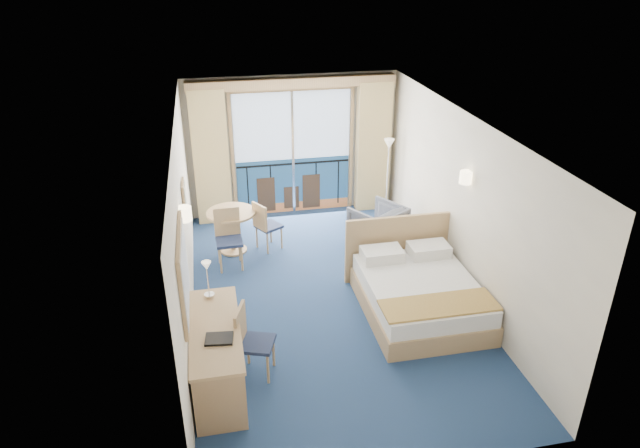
# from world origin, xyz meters

# --- Properties ---
(floor) EXTENTS (6.50, 6.50, 0.00)m
(floor) POSITION_xyz_m (0.00, 0.00, 0.00)
(floor) COLOR navy
(floor) RESTS_ON ground
(room_walls) EXTENTS (4.04, 6.54, 2.72)m
(room_walls) POSITION_xyz_m (0.00, 0.00, 1.78)
(room_walls) COLOR silver
(room_walls) RESTS_ON ground
(balcony_door) EXTENTS (2.36, 0.03, 2.52)m
(balcony_door) POSITION_xyz_m (-0.01, 3.22, 1.14)
(balcony_door) COLOR navy
(balcony_door) RESTS_ON room_walls
(curtain_left) EXTENTS (0.65, 0.22, 2.55)m
(curtain_left) POSITION_xyz_m (-1.55, 3.07, 1.28)
(curtain_left) COLOR tan
(curtain_left) RESTS_ON room_walls
(curtain_right) EXTENTS (0.65, 0.22, 2.55)m
(curtain_right) POSITION_xyz_m (1.55, 3.07, 1.28)
(curtain_right) COLOR tan
(curtain_right) RESTS_ON room_walls
(pelmet) EXTENTS (3.80, 0.25, 0.18)m
(pelmet) POSITION_xyz_m (0.00, 3.10, 2.58)
(pelmet) COLOR tan
(pelmet) RESTS_ON room_walls
(mirror) EXTENTS (0.05, 1.25, 0.95)m
(mirror) POSITION_xyz_m (-1.97, -1.50, 1.55)
(mirror) COLOR tan
(mirror) RESTS_ON room_walls
(wall_print) EXTENTS (0.04, 0.42, 0.52)m
(wall_print) POSITION_xyz_m (-1.97, 0.45, 1.60)
(wall_print) COLOR tan
(wall_print) RESTS_ON room_walls
(sconce_left) EXTENTS (0.18, 0.18, 0.18)m
(sconce_left) POSITION_xyz_m (-1.94, -0.60, 1.85)
(sconce_left) COLOR #FFE6B2
(sconce_left) RESTS_ON room_walls
(sconce_right) EXTENTS (0.18, 0.18, 0.18)m
(sconce_right) POSITION_xyz_m (1.94, -0.15, 1.85)
(sconce_right) COLOR #FFE6B2
(sconce_right) RESTS_ON room_walls
(bed) EXTENTS (1.71, 2.03, 1.07)m
(bed) POSITION_xyz_m (1.20, -0.57, 0.30)
(bed) COLOR tan
(bed) RESTS_ON ground
(nightstand) EXTENTS (0.43, 0.41, 0.56)m
(nightstand) POSITION_xyz_m (1.77, 0.90, 0.28)
(nightstand) COLOR tan
(nightstand) RESTS_ON ground
(phone) EXTENTS (0.20, 0.17, 0.08)m
(phone) POSITION_xyz_m (1.73, 0.89, 0.60)
(phone) COLOR beige
(phone) RESTS_ON nightstand
(armchair) EXTENTS (1.10, 1.10, 0.74)m
(armchair) POSITION_xyz_m (1.21, 1.50, 0.37)
(armchair) COLOR #41454F
(armchair) RESTS_ON ground
(floor_lamp) EXTENTS (0.22, 0.22, 1.56)m
(floor_lamp) POSITION_xyz_m (1.73, 2.65, 1.18)
(floor_lamp) COLOR silver
(floor_lamp) RESTS_ON ground
(desk) EXTENTS (0.59, 1.71, 0.80)m
(desk) POSITION_xyz_m (-1.70, -2.00, 0.44)
(desk) COLOR tan
(desk) RESTS_ON ground
(desk_chair) EXTENTS (0.52, 0.51, 0.94)m
(desk_chair) POSITION_xyz_m (-1.29, -1.45, 0.53)
(desk_chair) COLOR #1F2948
(desk_chair) RESTS_ON ground
(folder) EXTENTS (0.33, 0.27, 0.03)m
(folder) POSITION_xyz_m (-1.65, -1.79, 0.82)
(folder) COLOR black
(folder) RESTS_ON desk
(desk_lamp) EXTENTS (0.13, 0.13, 0.48)m
(desk_lamp) POSITION_xyz_m (-1.73, -0.88, 1.16)
(desk_lamp) COLOR silver
(desk_lamp) RESTS_ON desk
(round_table) EXTENTS (0.83, 0.83, 0.75)m
(round_table) POSITION_xyz_m (-1.30, 1.77, 0.57)
(round_table) COLOR tan
(round_table) RESTS_ON ground
(table_chair_a) EXTENTS (0.53, 0.52, 0.88)m
(table_chair_a) POSITION_xyz_m (-0.74, 1.72, 0.50)
(table_chair_a) COLOR #1F2948
(table_chair_a) RESTS_ON ground
(table_chair_b) EXTENTS (0.44, 0.45, 0.98)m
(table_chair_b) POSITION_xyz_m (-1.39, 1.31, 0.55)
(table_chair_b) COLOR #1F2948
(table_chair_b) RESTS_ON ground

